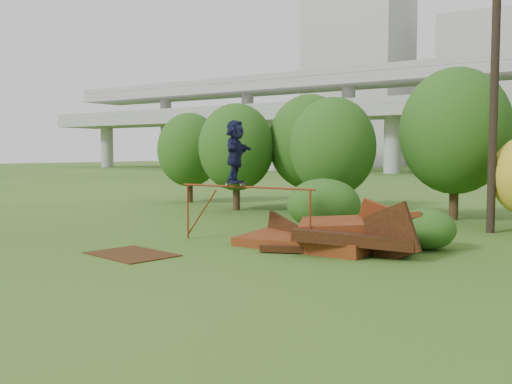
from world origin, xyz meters
The scene contains 16 objects.
ground centered at (0.00, 0.00, 0.00)m, with size 240.00×240.00×0.00m, color #2D5116.
scrap_pile centered at (1.18, 2.79, 0.33)m, with size 5.53×3.04×1.87m.
grind_rail centered at (-1.25, 2.05, 1.39)m, with size 4.71×0.07×1.76m.
skateboard centered at (-1.58, 2.05, 1.83)m, with size 0.74×0.20×0.08m.
skater centered at (-1.58, 2.05, 2.78)m, with size 1.74×0.55×1.88m, color #151839.
flat_plate centered at (-2.83, -0.99, 0.01)m, with size 2.30×1.65×0.03m, color #3B210C.
tree_0 centered at (-7.38, 10.22, 3.00)m, with size 3.60×3.60×5.07m.
tree_1 centered at (-4.70, 12.53, 3.24)m, with size 3.98×3.98×5.54m.
tree_2 centered at (-2.06, 9.65, 2.97)m, with size 3.57×3.57×5.04m.
tree_3 centered at (2.29, 11.93, 3.61)m, with size 4.45×4.45×6.17m.
tree_6 centered at (-12.03, 12.30, 2.89)m, with size 3.52×3.52×4.92m.
shrub_left centered at (-0.74, 6.23, 0.92)m, with size 2.65×2.45×1.84m, color #1C4211.
shrub_right centered at (3.52, 4.23, 0.59)m, with size 1.66×1.52×1.18m, color #1C4211.
utility_pole centered at (4.33, 8.83, 4.98)m, with size 1.40×0.28×9.82m.
building_left centered at (-38.00, 95.00, 17.50)m, with size 18.00×16.00×35.00m, color #9E9E99.
building_right centered at (-16.00, 102.00, 14.00)m, with size 14.00×14.00×28.00m, color #9E9E99.
Camera 1 is at (8.36, -11.79, 2.76)m, focal length 40.00 mm.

